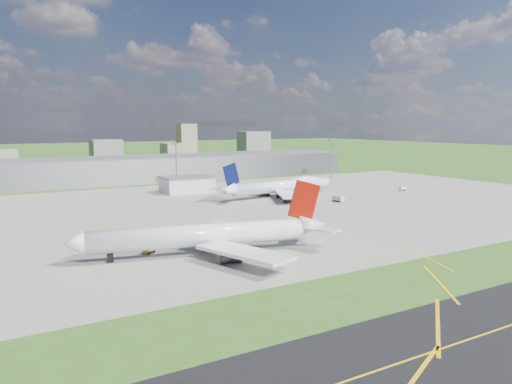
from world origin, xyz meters
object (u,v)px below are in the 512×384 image
van_white_near (338,199)px  van_white_far (403,189)px  airliner_red_twin (209,236)px  tug_yellow (149,250)px  airliner_blue_quad (282,186)px

van_white_near → van_white_far: bearing=-81.5°
van_white_far → van_white_near: bearing=-169.6°
airliner_red_twin → van_white_far: airliner_red_twin is taller
airliner_red_twin → van_white_far: (148.70, 67.84, -4.30)m
tug_yellow → van_white_near: size_ratio=0.70×
van_white_near → van_white_far: size_ratio=1.41×
airliner_red_twin → van_white_far: size_ratio=17.99×
airliner_red_twin → tug_yellow: airliner_red_twin is taller
airliner_red_twin → airliner_blue_quad: bearing=-121.0°
airliner_red_twin → tug_yellow: bearing=-21.8°
van_white_near → tug_yellow: bearing=108.5°
airliner_blue_quad → van_white_far: bearing=-18.3°
airliner_blue_quad → tug_yellow: airliner_blue_quad is taller
airliner_red_twin → van_white_near: 107.85m
airliner_red_twin → van_white_near: airliner_red_twin is taller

